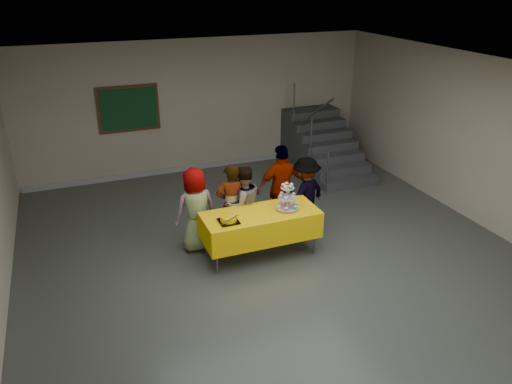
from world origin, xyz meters
TOP-DOWN VIEW (x-y plane):
  - room_shell at (0.00, 0.02)m, footprint 10.00×10.04m
  - bake_table at (-0.18, 0.81)m, footprint 1.88×0.78m
  - cupcake_stand at (0.27, 0.79)m, footprint 0.38×0.38m
  - bear_cake at (-0.76, 0.70)m, footprint 0.32×0.36m
  - schoolchild_a at (-1.09, 1.41)m, footprint 0.76×0.56m
  - schoolchild_b at (-0.48, 1.36)m, footprint 0.56×0.40m
  - schoolchild_c at (-0.28, 1.36)m, footprint 0.73×0.60m
  - schoolchild_d at (0.52, 1.54)m, footprint 0.95×0.44m
  - schoolchild_e at (0.91, 1.39)m, footprint 1.00×0.80m
  - staircase at (2.70, 4.13)m, footprint 1.30×2.40m
  - noticeboard at (-1.56, 4.96)m, footprint 1.30×0.05m

SIDE VIEW (x-z plane):
  - staircase at x=2.70m, z-range -0.53..1.51m
  - bake_table at x=-0.18m, z-range 0.17..0.94m
  - schoolchild_e at x=0.91m, z-range 0.00..1.36m
  - schoolchild_c at x=-0.28m, z-range 0.00..1.38m
  - schoolchild_a at x=-1.09m, z-range 0.00..1.44m
  - schoolchild_b at x=-0.48m, z-range 0.00..1.44m
  - schoolchild_d at x=0.52m, z-range 0.00..1.59m
  - bear_cake at x=-0.76m, z-range 0.77..0.89m
  - cupcake_stand at x=0.27m, z-range 0.73..1.18m
  - noticeboard at x=-1.56m, z-range 1.10..2.10m
  - room_shell at x=0.00m, z-range 0.62..3.64m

